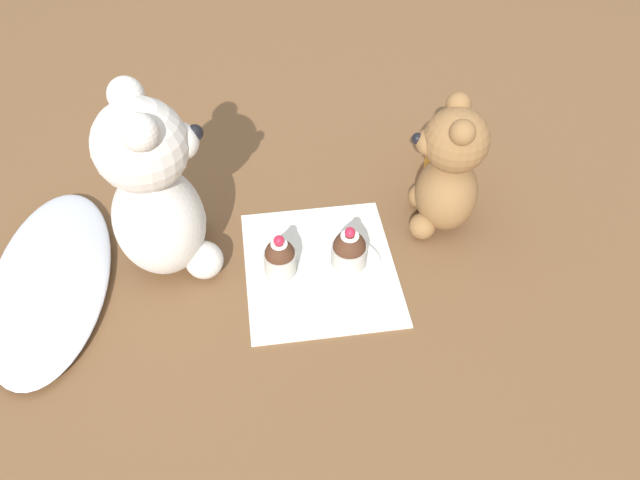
# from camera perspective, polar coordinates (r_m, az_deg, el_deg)

# --- Properties ---
(ground_plane) EXTENTS (4.00, 4.00, 0.00)m
(ground_plane) POSITION_cam_1_polar(r_m,az_deg,el_deg) (0.88, 0.00, -2.56)
(ground_plane) COLOR brown
(knitted_placemat) EXTENTS (0.24, 0.21, 0.01)m
(knitted_placemat) POSITION_cam_1_polar(r_m,az_deg,el_deg) (0.88, 0.00, -2.43)
(knitted_placemat) COLOR silver
(knitted_placemat) RESTS_ON ground_plane
(tulle_cloth) EXTENTS (0.35, 0.16, 0.02)m
(tulle_cloth) POSITION_cam_1_polar(r_m,az_deg,el_deg) (0.92, -23.42, -3.34)
(tulle_cloth) COLOR silver
(tulle_cloth) RESTS_ON ground_plane
(teddy_bear_cream) EXTENTS (0.16, 0.15, 0.27)m
(teddy_bear_cream) POSITION_cam_1_polar(r_m,az_deg,el_deg) (0.83, -14.79, 4.21)
(teddy_bear_cream) COLOR silver
(teddy_bear_cream) RESTS_ON ground_plane
(teddy_bear_tan) EXTENTS (0.12, 0.11, 0.20)m
(teddy_bear_tan) POSITION_cam_1_polar(r_m,az_deg,el_deg) (0.90, 11.64, 6.17)
(teddy_bear_tan) COLOR olive
(teddy_bear_tan) RESTS_ON ground_plane
(cupcake_near_cream_bear) EXTENTS (0.05, 0.05, 0.06)m
(cupcake_near_cream_bear) POSITION_cam_1_polar(r_m,az_deg,el_deg) (0.86, -3.70, -1.42)
(cupcake_near_cream_bear) COLOR #B2ADA3
(cupcake_near_cream_bear) RESTS_ON knitted_placemat
(saucer_plate) EXTENTS (0.09, 0.09, 0.01)m
(saucer_plate) POSITION_cam_1_polar(r_m,az_deg,el_deg) (0.87, 2.63, -2.16)
(saucer_plate) COLOR white
(saucer_plate) RESTS_ON knitted_placemat
(cupcake_near_tan_bear) EXTENTS (0.05, 0.05, 0.07)m
(cupcake_near_tan_bear) POSITION_cam_1_polar(r_m,az_deg,el_deg) (0.85, 2.69, -0.92)
(cupcake_near_tan_bear) COLOR #B2ADA3
(cupcake_near_tan_bear) RESTS_ON saucer_plate
(juice_glass) EXTENTS (0.05, 0.05, 0.06)m
(juice_glass) POSITION_cam_1_polar(r_m,az_deg,el_deg) (1.03, 11.07, 7.62)
(juice_glass) COLOR orange
(juice_glass) RESTS_ON ground_plane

